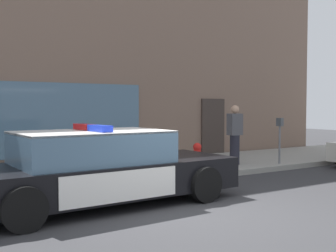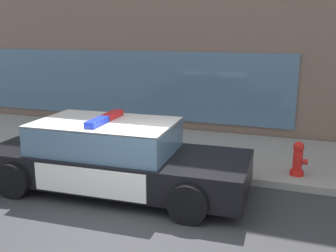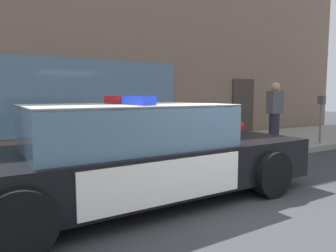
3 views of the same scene
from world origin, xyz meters
The scene contains 6 objects.
ground centered at (0.00, 0.00, 0.00)m, with size 48.00×48.00×0.00m, color #303033.
sidewalk centered at (0.00, 4.21, 0.07)m, with size 48.00×3.50×0.15m, color gray.
police_cruiser centered at (-1.20, 1.40, 0.68)m, with size 5.20×2.23×1.49m.
fire_hydrant centered at (2.22, 3.01, 0.50)m, with size 0.34×0.39×0.73m.
pedestrian_on_sidewalk centered at (3.80, 3.35, 1.01)m, with size 0.41×0.28×1.71m.
parking_meter centered at (5.04, 2.79, 1.08)m, with size 0.12×0.18×1.34m.
Camera 1 is at (-4.22, -5.73, 1.82)m, focal length 44.63 mm.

